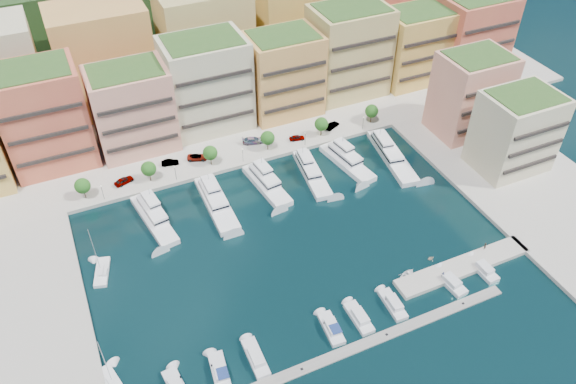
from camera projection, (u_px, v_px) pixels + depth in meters
name	position (u px, v px, depth m)	size (l,w,h in m)	color
ground	(293.00, 242.00, 126.36)	(400.00, 400.00, 0.00)	black
north_quay	(207.00, 107.00, 169.15)	(220.00, 64.00, 2.00)	#9E998E
east_quay	(531.00, 190.00, 140.17)	(34.00, 76.00, 2.00)	#9E998E
west_quay	(0.00, 373.00, 101.51)	(34.00, 76.00, 2.00)	#9E998E
hillside	(166.00, 42.00, 202.28)	(240.00, 40.00, 58.00)	#1F3415
south_pontoon	(345.00, 352.00, 104.73)	(72.00, 2.20, 0.35)	gray
finger_pier	(462.00, 268.00, 120.54)	(32.00, 5.00, 2.00)	#9E998E
apartment_1	(45.00, 117.00, 139.18)	(20.00, 16.50, 26.80)	#D06745
apartment_2	(132.00, 109.00, 145.65)	(20.00, 15.50, 22.80)	#DF987C
apartment_3	(207.00, 84.00, 152.60)	(22.00, 16.50, 25.80)	beige
apartment_4	(284.00, 74.00, 158.73)	(20.00, 15.50, 23.80)	#DB9F52
apartment_5	(349.00, 51.00, 165.99)	(22.00, 16.50, 26.80)	tan
apartment_6	(414.00, 46.00, 172.78)	(20.00, 15.50, 22.80)	#E9B855
apartment_7	(471.00, 34.00, 176.98)	(22.00, 16.50, 24.80)	#D06745
apartment_east_a	(470.00, 94.00, 151.45)	(18.00, 14.50, 22.80)	#DF987C
apartment_east_b	(516.00, 131.00, 139.68)	(18.00, 14.50, 20.80)	beige
backblock_1	(104.00, 58.00, 159.19)	(26.00, 18.00, 30.00)	#DB9F52
backblock_2	(206.00, 39.00, 168.54)	(26.00, 18.00, 30.00)	tan
backblock_3	(296.00, 21.00, 177.90)	(26.00, 18.00, 30.00)	#E9B855
backblock_4	(377.00, 6.00, 187.25)	(26.00, 18.00, 30.00)	#D06745
tree_0	(82.00, 186.00, 133.91)	(3.80, 3.80, 5.65)	#473323
tree_1	(149.00, 169.00, 138.90)	(3.80, 3.80, 5.65)	#473323
tree_2	(210.00, 153.00, 143.89)	(3.80, 3.80, 5.65)	#473323
tree_3	(268.00, 138.00, 148.88)	(3.80, 3.80, 5.65)	#473323
tree_4	(321.00, 124.00, 153.87)	(3.80, 3.80, 5.65)	#473323
tree_5	(372.00, 111.00, 158.86)	(3.80, 3.80, 5.65)	#473323
lamppost_0	(102.00, 190.00, 134.17)	(0.30, 0.30, 4.20)	black
lamppost_1	(175.00, 171.00, 139.79)	(0.30, 0.30, 4.20)	black
lamppost_2	(243.00, 153.00, 145.40)	(0.30, 0.30, 4.20)	black
lamppost_3	(305.00, 136.00, 151.01)	(0.30, 0.30, 4.20)	black
lamppost_4	(363.00, 121.00, 156.62)	(0.30, 0.30, 4.20)	black
yacht_1	(153.00, 217.00, 131.11)	(7.28, 19.98, 7.30)	white
yacht_2	(215.00, 200.00, 135.30)	(5.22, 21.07, 7.30)	white
yacht_3	(266.00, 182.00, 140.51)	(6.73, 18.49, 7.30)	white
yacht_4	(311.00, 172.00, 143.90)	(6.87, 20.00, 7.30)	white
yacht_5	(346.00, 160.00, 147.45)	(7.62, 19.08, 7.30)	white
yacht_6	(391.00, 153.00, 149.62)	(8.60, 24.29, 7.30)	white
cruiser_1	(220.00, 372.00, 100.97)	(3.68, 8.40, 2.66)	silver
cruiser_2	(256.00, 358.00, 103.17)	(2.83, 8.69, 2.55)	silver
cruiser_4	(331.00, 329.00, 108.05)	(3.31, 7.97, 2.66)	silver
cruiser_5	(359.00, 318.00, 109.98)	(2.77, 7.99, 2.55)	silver
cruiser_6	(393.00, 305.00, 112.42)	(3.03, 8.03, 2.55)	silver
cruiser_8	(450.00, 282.00, 116.79)	(3.65, 8.08, 2.55)	silver
cruiser_9	(483.00, 270.00, 119.45)	(3.06, 7.61, 2.55)	silver
sailboat_2	(102.00, 273.00, 119.13)	(4.83, 8.53, 13.20)	white
tender_1	(431.00, 258.00, 122.08)	(1.42, 1.64, 0.87)	#BFAD92
tender_0	(408.00, 275.00, 118.60)	(2.77, 3.87, 0.80)	white
car_0	(124.00, 181.00, 140.00)	(1.97, 4.91, 1.67)	gray
car_1	(170.00, 162.00, 145.74)	(1.55, 4.46, 1.47)	gray
car_2	(197.00, 157.00, 147.47)	(2.46, 5.33, 1.48)	gray
car_3	(253.00, 140.00, 153.03)	(2.40, 5.91, 1.72)	gray
car_4	(297.00, 138.00, 154.20)	(1.71, 4.25, 1.45)	gray
car_5	(332.00, 125.00, 158.63)	(1.63, 4.69, 1.54)	gray
person_0	(443.00, 275.00, 116.56)	(0.66, 0.43, 1.82)	#252D4A
person_1	(485.00, 246.00, 122.94)	(0.83, 0.64, 1.70)	brown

